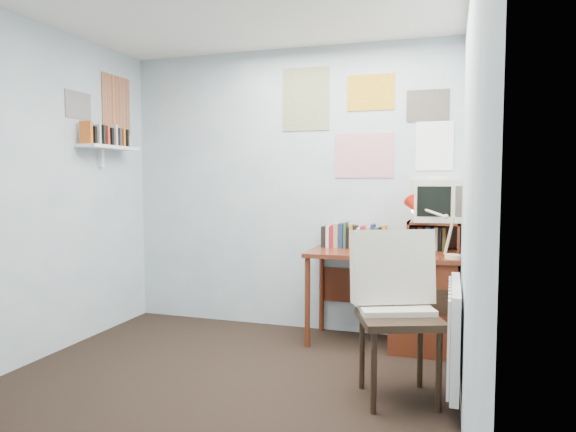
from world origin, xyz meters
The scene contains 13 objects.
ground centered at (0.00, 0.00, 0.00)m, with size 3.50×3.50×0.00m, color black.
back_wall centered at (0.00, 1.75, 1.25)m, with size 3.00×0.02×2.50m, color silver.
right_wall centered at (1.50, 0.00, 1.25)m, with size 0.02×3.50×2.50m, color silver.
desk centered at (1.17, 1.48, 0.41)m, with size 1.20×0.55×0.76m.
desk_chair centered at (1.14, 0.45, 0.50)m, with size 0.51×0.49×1.00m, color black.
desk_lamp centered at (1.44, 1.30, 0.97)m, with size 0.29×0.25×0.41m, color red.
tv_riser centered at (1.29, 1.59, 0.89)m, with size 0.40×0.30×0.25m, color #5F2715.
crt_tv centered at (1.31, 1.61, 1.19)m, with size 0.38×0.35×0.36m, color beige.
book_row centered at (0.66, 1.66, 0.87)m, with size 0.60×0.14×0.22m, color #5F2715.
radiator centered at (1.46, 0.55, 0.42)m, with size 0.09×0.80×0.60m, color white.
wall_shelf centered at (-1.40, 1.10, 1.62)m, with size 0.20×0.62×0.24m, color white.
posters_back centered at (0.70, 1.74, 1.85)m, with size 1.20×0.01×0.90m, color white.
posters_left centered at (-1.49, 1.10, 2.00)m, with size 0.01×0.70×0.60m, color white.
Camera 1 is at (1.42, -2.66, 1.35)m, focal length 32.00 mm.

